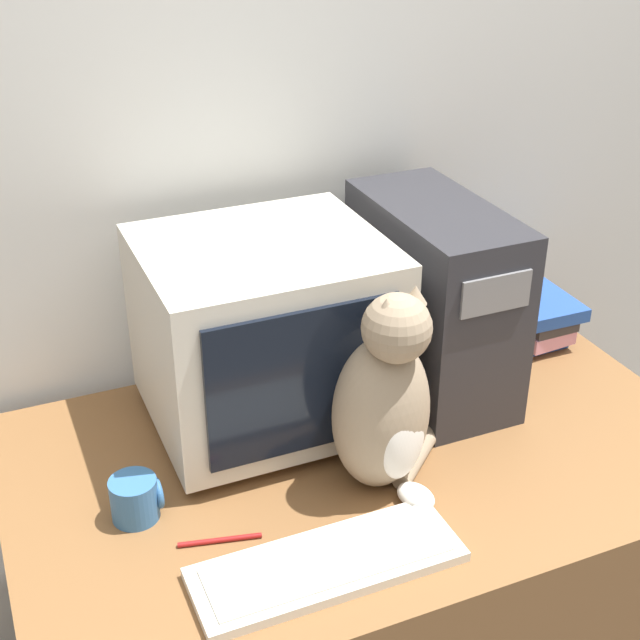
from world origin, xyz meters
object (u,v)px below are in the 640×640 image
object	(u,v)px
pen	(220,540)
mug	(136,499)
keyboard	(327,564)
crt_monitor	(265,333)
cat	(386,404)
book_stack	(534,317)
computer_tower	(433,299)

from	to	relation	value
pen	mug	bearing A→B (deg)	133.21
pen	mug	size ratio (longest dim) A/B	1.57
mug	keyboard	bearing A→B (deg)	-44.37
crt_monitor	cat	bearing A→B (deg)	-65.85
keyboard	cat	size ratio (longest dim) A/B	1.13
book_stack	mug	distance (m)	1.02
computer_tower	cat	bearing A→B (deg)	-132.28
computer_tower	cat	xyz separation A→B (m)	(-0.24, -0.27, -0.03)
computer_tower	keyboard	bearing A→B (deg)	-134.71
crt_monitor	cat	size ratio (longest dim) A/B	1.14
pen	keyboard	bearing A→B (deg)	-42.29
crt_monitor	mug	bearing A→B (deg)	-148.68
book_stack	crt_monitor	bearing A→B (deg)	-174.74
mug	book_stack	bearing A→B (deg)	14.22
keyboard	mug	world-z (taller)	mug
crt_monitor	keyboard	distance (m)	0.47
computer_tower	keyboard	size ratio (longest dim) A/B	0.98
cat	book_stack	bearing A→B (deg)	11.83
keyboard	book_stack	xyz separation A→B (m)	(0.74, 0.49, 0.05)
computer_tower	mug	bearing A→B (deg)	-164.87
keyboard	cat	distance (m)	0.29
mug	pen	bearing A→B (deg)	-46.79
pen	cat	bearing A→B (deg)	6.05
crt_monitor	cat	world-z (taller)	cat
crt_monitor	computer_tower	size ratio (longest dim) A/B	1.03
crt_monitor	mug	world-z (taller)	crt_monitor
cat	pen	xyz separation A→B (m)	(-0.32, -0.03, -0.17)
book_stack	mug	size ratio (longest dim) A/B	2.19
cat	pen	size ratio (longest dim) A/B	2.83
crt_monitor	cat	xyz separation A→B (m)	(0.12, -0.27, -0.03)
crt_monitor	book_stack	world-z (taller)	crt_monitor
computer_tower	mug	world-z (taller)	computer_tower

